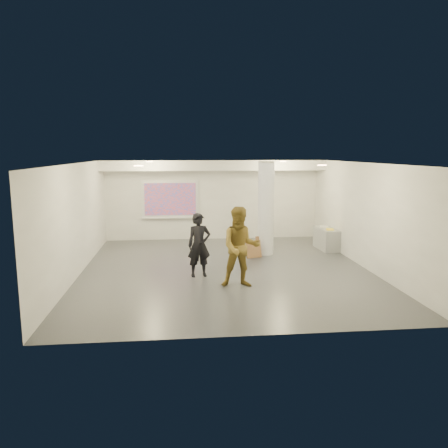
{
  "coord_description": "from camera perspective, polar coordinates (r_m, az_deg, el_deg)",
  "views": [
    {
      "loc": [
        -1.29,
        -11.89,
        3.31
      ],
      "look_at": [
        0.0,
        0.4,
        1.25
      ],
      "focal_mm": 35.0,
      "sensor_mm": 36.0,
      "label": 1
    }
  ],
  "objects": [
    {
      "name": "credenza",
      "position": [
        15.31,
        13.24,
        -1.89
      ],
      "size": [
        0.57,
        1.26,
        0.72
      ],
      "primitive_type": "cube",
      "rotation": [
        0.0,
        0.0,
        0.04
      ],
      "color": "#929496",
      "rests_on": "floor"
    },
    {
      "name": "downlight_nw",
      "position": [
        14.43,
        -9.7,
        8.02
      ],
      "size": [
        0.22,
        0.22,
        0.02
      ],
      "primitive_type": "cylinder",
      "color": "#F3B981",
      "rests_on": "ceiling"
    },
    {
      "name": "wall_front",
      "position": [
        7.72,
        3.79,
        -4.13
      ],
      "size": [
        8.0,
        0.01,
        3.0
      ],
      "primitive_type": "cube",
      "color": "silver",
      "rests_on": "floor"
    },
    {
      "name": "ceiling",
      "position": [
        11.97,
        0.2,
        7.98
      ],
      "size": [
        8.0,
        9.0,
        0.01
      ],
      "primitive_type": "cube",
      "color": "white",
      "rests_on": "floor"
    },
    {
      "name": "column",
      "position": [
        14.09,
        5.49,
        2.04
      ],
      "size": [
        0.52,
        0.52,
        3.0
      ],
      "primitive_type": "cylinder",
      "color": "white",
      "rests_on": "floor"
    },
    {
      "name": "wall_back",
      "position": [
        16.54,
        -1.48,
        3.18
      ],
      "size": [
        8.0,
        0.01,
        3.0
      ],
      "primitive_type": "cube",
      "color": "silver",
      "rests_on": "floor"
    },
    {
      "name": "wall_right",
      "position": [
        13.14,
        17.82,
        1.09
      ],
      "size": [
        0.01,
        9.0,
        3.0
      ],
      "primitive_type": "cube",
      "color": "silver",
      "rests_on": "floor"
    },
    {
      "name": "postit_pad",
      "position": [
        14.98,
        13.67,
        -0.68
      ],
      "size": [
        0.3,
        0.36,
        0.03
      ],
      "primitive_type": "cube",
      "rotation": [
        0.0,
        0.0,
        -0.23
      ],
      "color": "yellow",
      "rests_on": "credenza"
    },
    {
      "name": "woman",
      "position": [
        11.62,
        -3.27,
        -2.76
      ],
      "size": [
        0.68,
        0.51,
        1.71
      ],
      "primitive_type": "imported",
      "rotation": [
        0.0,
        0.0,
        0.18
      ],
      "color": "black",
      "rests_on": "floor"
    },
    {
      "name": "man",
      "position": [
        10.7,
        2.19,
        -3.04
      ],
      "size": [
        1.01,
        0.81,
        1.99
      ],
      "primitive_type": "imported",
      "rotation": [
        0.0,
        0.0,
        -0.06
      ],
      "color": "olive",
      "rests_on": "floor"
    },
    {
      "name": "downlight_sw",
      "position": [
        10.44,
        -11.09,
        7.47
      ],
      "size": [
        0.22,
        0.22,
        0.02
      ],
      "primitive_type": "cylinder",
      "color": "#F3B981",
      "rests_on": "ceiling"
    },
    {
      "name": "projection_screen",
      "position": [
        16.45,
        -7.04,
        3.17
      ],
      "size": [
        2.1,
        0.13,
        1.42
      ],
      "color": "white",
      "rests_on": "wall_back"
    },
    {
      "name": "wall_left",
      "position": [
        12.33,
        -18.62,
        0.52
      ],
      "size": [
        0.01,
        9.0,
        3.0
      ],
      "primitive_type": "cube",
      "color": "silver",
      "rests_on": "floor"
    },
    {
      "name": "downlight_ne",
      "position": [
        14.81,
        7.72,
        8.1
      ],
      "size": [
        0.22,
        0.22,
        0.02
      ],
      "primitive_type": "cylinder",
      "color": "#F3B981",
      "rests_on": "ceiling"
    },
    {
      "name": "cardboard_front",
      "position": [
        13.77,
        3.88,
        -3.31
      ],
      "size": [
        0.53,
        0.31,
        0.54
      ],
      "primitive_type": "cube",
      "rotation": [
        -0.25,
        0.0,
        0.27
      ],
      "color": "brown",
      "rests_on": "floor"
    },
    {
      "name": "floor",
      "position": [
        12.41,
        0.19,
        -6.0
      ],
      "size": [
        8.0,
        9.0,
        0.01
      ],
      "primitive_type": "cube",
      "color": "#383B40",
      "rests_on": "ground"
    },
    {
      "name": "cardboard_back",
      "position": [
        14.24,
        5.15,
        -2.75
      ],
      "size": [
        0.55,
        0.34,
        0.61
      ],
      "primitive_type": "cube",
      "rotation": [
        -0.09,
        0.0,
        0.45
      ],
      "color": "brown",
      "rests_on": "floor"
    },
    {
      "name": "papers_stack",
      "position": [
        15.53,
        12.96,
        -0.32
      ],
      "size": [
        0.34,
        0.4,
        0.02
      ],
      "primitive_type": "cube",
      "rotation": [
        0.0,
        0.0,
        -0.22
      ],
      "color": "silver",
      "rests_on": "credenza"
    },
    {
      "name": "downlight_se",
      "position": [
        10.97,
        12.67,
        7.51
      ],
      "size": [
        0.22,
        0.22,
        0.02
      ],
      "primitive_type": "cylinder",
      "color": "#F3B981",
      "rests_on": "ceiling"
    },
    {
      "name": "soffit_band",
      "position": [
        15.9,
        -1.34,
        7.7
      ],
      "size": [
        8.0,
        1.1,
        0.36
      ],
      "primitive_type": "cube",
      "color": "white",
      "rests_on": "ceiling"
    }
  ]
}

